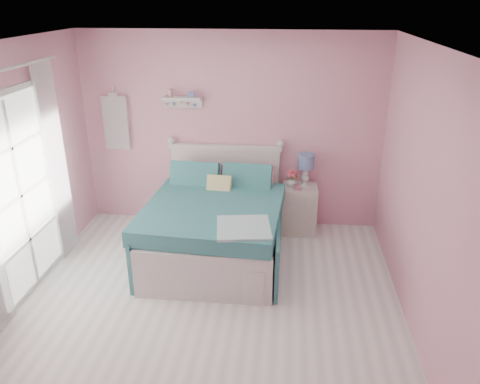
% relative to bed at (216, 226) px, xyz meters
% --- Properties ---
extents(floor, '(4.50, 4.50, 0.00)m').
position_rel_bed_xyz_m(floor, '(0.08, -1.27, -0.39)').
color(floor, silver).
rests_on(floor, ground).
extents(room_shell, '(4.50, 4.50, 4.50)m').
position_rel_bed_xyz_m(room_shell, '(0.08, -1.27, 1.19)').
color(room_shell, pink).
rests_on(room_shell, floor).
extents(bed, '(1.65, 2.00, 1.13)m').
position_rel_bed_xyz_m(bed, '(0.00, 0.00, 0.00)').
color(bed, silver).
rests_on(bed, floor).
extents(nightstand, '(0.45, 0.45, 0.65)m').
position_rel_bed_xyz_m(nightstand, '(1.02, 0.74, -0.07)').
color(nightstand, beige).
rests_on(nightstand, floor).
extents(table_lamp, '(0.22, 0.22, 0.43)m').
position_rel_bed_xyz_m(table_lamp, '(1.08, 0.81, 0.56)').
color(table_lamp, white).
rests_on(table_lamp, nightstand).
extents(vase, '(0.14, 0.14, 0.14)m').
position_rel_bed_xyz_m(vase, '(0.91, 0.73, 0.33)').
color(vase, silver).
rests_on(vase, nightstand).
extents(teacup, '(0.09, 0.09, 0.07)m').
position_rel_bed_xyz_m(teacup, '(0.98, 0.63, 0.29)').
color(teacup, '#C9868A').
rests_on(teacup, nightstand).
extents(roses, '(0.14, 0.11, 0.12)m').
position_rel_bed_xyz_m(roses, '(0.91, 0.73, 0.44)').
color(roses, '#DD4B5C').
rests_on(roses, vase).
extents(wall_shelf, '(0.50, 0.15, 0.25)m').
position_rel_bed_xyz_m(wall_shelf, '(-0.55, 0.92, 1.34)').
color(wall_shelf, silver).
rests_on(wall_shelf, room_shell).
extents(hanging_dress, '(0.34, 0.03, 0.72)m').
position_rel_bed_xyz_m(hanging_dress, '(-1.48, 0.91, 1.01)').
color(hanging_dress, white).
rests_on(hanging_dress, room_shell).
extents(french_door, '(0.04, 1.32, 2.16)m').
position_rel_bed_xyz_m(french_door, '(-1.90, -0.87, 0.68)').
color(french_door, silver).
rests_on(french_door, floor).
extents(curtain_far, '(0.04, 0.40, 2.32)m').
position_rel_bed_xyz_m(curtain_far, '(-1.84, -0.12, 0.79)').
color(curtain_far, white).
rests_on(curtain_far, floor).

